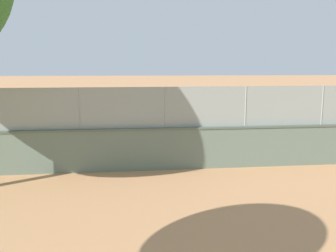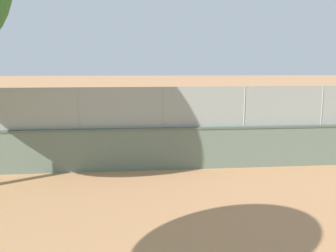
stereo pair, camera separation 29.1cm
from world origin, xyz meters
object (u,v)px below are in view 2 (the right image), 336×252
player_foreground_swinging (183,113)px  sports_ball (92,135)px  player_baseline_waiting (162,128)px  player_crossing_court (75,128)px

player_foreground_swinging → sports_ball: size_ratio=15.40×
player_foreground_swinging → player_baseline_waiting: size_ratio=0.89×
player_baseline_waiting → player_foreground_swinging: bearing=-105.4°
player_crossing_court → sports_ball: bearing=117.6°
player_foreground_swinging → sports_ball: player_foreground_swinging is taller
player_crossing_court → player_foreground_swinging: 8.83m
player_baseline_waiting → sports_ball: bearing=24.8°
player_baseline_waiting → sports_ball: size_ratio=17.29×
player_foreground_swinging → player_baseline_waiting: bearing=74.6°
sports_ball → player_foreground_swinging: bearing=-122.2°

